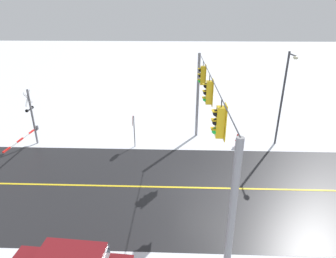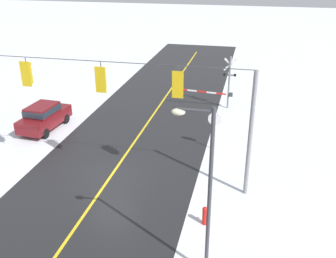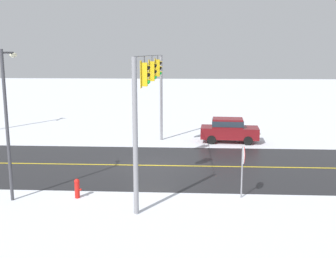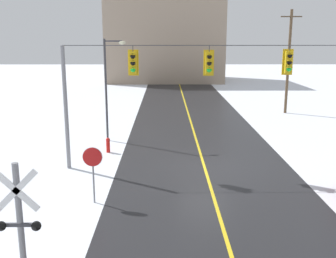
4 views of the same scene
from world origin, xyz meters
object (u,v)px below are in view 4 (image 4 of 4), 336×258
(streetlamp_near, at_px, (109,80))
(fire_hydrant, at_px, (108,145))
(utility_pole, at_px, (288,61))
(stop_sign, at_px, (93,163))
(railroad_crossing, at_px, (38,250))

(streetlamp_near, xyz_separation_m, fire_hydrant, (0.21, -2.78, -3.45))
(fire_hydrant, distance_m, utility_pole, 19.14)
(fire_hydrant, bearing_deg, utility_pole, 41.38)
(streetlamp_near, bearing_deg, stop_sign, -86.28)
(stop_sign, distance_m, fire_hydrant, 7.42)
(stop_sign, xyz_separation_m, utility_pole, (13.58, 19.66, 2.86))
(stop_sign, distance_m, streetlamp_near, 10.34)
(fire_hydrant, xyz_separation_m, utility_pole, (14.03, 12.36, 4.10))
(railroad_crossing, bearing_deg, streetlamp_near, 92.42)
(streetlamp_near, relative_size, fire_hydrant, 7.39)
(fire_hydrant, bearing_deg, railroad_crossing, -87.94)
(railroad_crossing, relative_size, fire_hydrant, 4.98)
(stop_sign, relative_size, streetlamp_near, 0.36)
(utility_pole, bearing_deg, streetlamp_near, -146.05)
(utility_pole, bearing_deg, fire_hydrant, -138.62)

